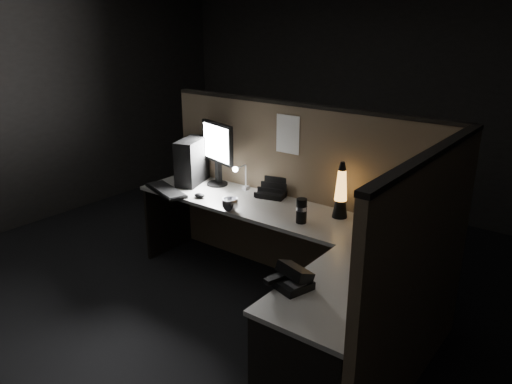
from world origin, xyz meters
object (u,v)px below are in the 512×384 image
Objects in this scene: monitor at (217,148)px; keyboard at (166,191)px; lava_lamp at (341,195)px; desk_phone at (292,278)px; pc_tower at (192,161)px.

monitor is 0.59m from keyboard.
lava_lamp is (1.48, 0.41, 0.17)m from keyboard.
monitor reaches higher than desk_phone.
pc_tower is 0.93× the size of lava_lamp.
monitor reaches higher than keyboard.
lava_lamp is 1.13m from desk_phone.
monitor is at bearing 81.42° from keyboard.
keyboard is at bearing -101.39° from monitor.
lava_lamp is (1.48, 0.08, -0.02)m from pc_tower.
desk_phone reaches higher than keyboard.
desk_phone is at bearing -20.42° from monitor.
desk_phone is (1.54, -1.11, -0.30)m from monitor.
monitor is at bearing 161.11° from desk_phone.
pc_tower is at bearing 107.72° from keyboard.
monitor is 2.23× the size of desk_phone.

